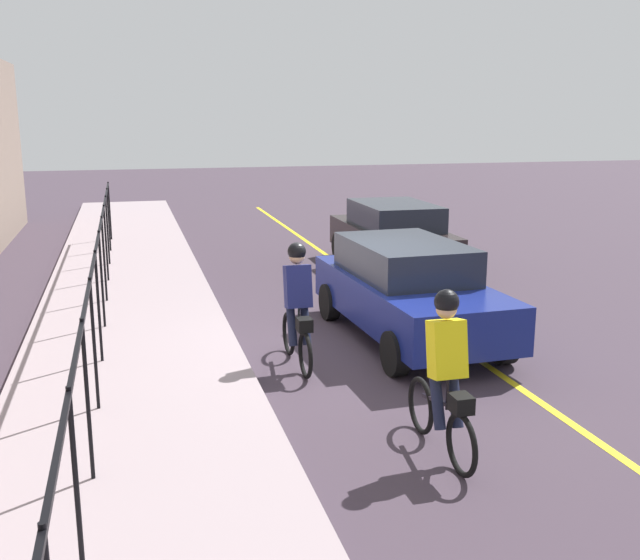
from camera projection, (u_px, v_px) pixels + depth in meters
name	position (u px, v px, depth m)	size (l,w,h in m)	color
ground_plane	(359.00, 351.00, 11.31)	(80.00, 80.00, 0.00)	#3D313D
lane_line_centre	(455.00, 343.00, 11.71)	(36.00, 0.12, 0.01)	yellow
sidewalk	(132.00, 366.00, 10.44)	(40.00, 3.20, 0.15)	gray
iron_fence	(99.00, 267.00, 11.01)	(19.64, 0.04, 1.60)	black
cyclist_lead	(298.00, 306.00, 10.41)	(1.71, 0.36, 1.83)	black
cyclist_follow	(445.00, 375.00, 7.67)	(1.71, 0.36, 1.83)	black
patrol_sedan	(392.00, 235.00, 17.09)	(4.42, 1.96, 1.58)	black
parked_sedan_rear	(407.00, 289.00, 11.80)	(4.47, 2.06, 1.58)	navy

